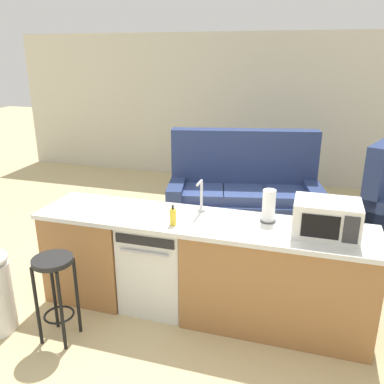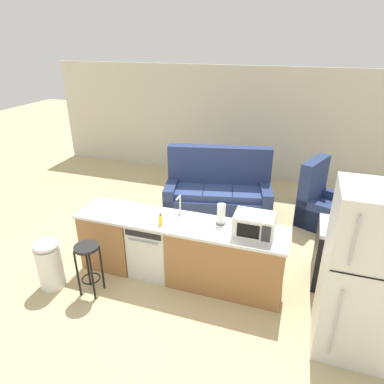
{
  "view_description": "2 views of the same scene",
  "coord_description": "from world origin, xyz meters",
  "px_view_note": "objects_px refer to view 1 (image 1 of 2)",
  "views": [
    {
      "loc": [
        1.01,
        -3.09,
        2.26
      ],
      "look_at": [
        -0.03,
        0.33,
        1.03
      ],
      "focal_mm": 38.0,
      "sensor_mm": 36.0,
      "label": 1
    },
    {
      "loc": [
        1.61,
        -3.78,
        3.2
      ],
      "look_at": [
        0.14,
        0.61,
        1.07
      ],
      "focal_mm": 32.0,
      "sensor_mm": 36.0,
      "label": 2
    }
  ],
  "objects_px": {
    "dishwasher": "(159,263)",
    "couch": "(243,196)",
    "microwave": "(326,218)",
    "soap_bottle": "(173,217)",
    "bar_stool": "(55,281)",
    "paper_towel_roll": "(269,206)"
  },
  "relations": [
    {
      "from": "soap_bottle",
      "to": "couch",
      "type": "relative_size",
      "value": 0.08
    },
    {
      "from": "microwave",
      "to": "couch",
      "type": "bearing_deg",
      "value": 115.13
    },
    {
      "from": "couch",
      "to": "bar_stool",
      "type": "bearing_deg",
      "value": -109.57
    },
    {
      "from": "microwave",
      "to": "bar_stool",
      "type": "height_order",
      "value": "microwave"
    },
    {
      "from": "microwave",
      "to": "paper_towel_roll",
      "type": "height_order",
      "value": "paper_towel_roll"
    },
    {
      "from": "soap_bottle",
      "to": "couch",
      "type": "xyz_separation_m",
      "value": [
        0.2,
        2.31,
        -0.58
      ]
    },
    {
      "from": "microwave",
      "to": "soap_bottle",
      "type": "xyz_separation_m",
      "value": [
        -1.21,
        -0.17,
        -0.07
      ]
    },
    {
      "from": "soap_bottle",
      "to": "bar_stool",
      "type": "height_order",
      "value": "soap_bottle"
    },
    {
      "from": "microwave",
      "to": "dishwasher",
      "type": "bearing_deg",
      "value": 179.95
    },
    {
      "from": "paper_towel_roll",
      "to": "soap_bottle",
      "type": "xyz_separation_m",
      "value": [
        -0.75,
        -0.31,
        -0.07
      ]
    },
    {
      "from": "dishwasher",
      "to": "microwave",
      "type": "xyz_separation_m",
      "value": [
        1.42,
        -0.0,
        0.62
      ]
    },
    {
      "from": "paper_towel_roll",
      "to": "soap_bottle",
      "type": "relative_size",
      "value": 1.6
    },
    {
      "from": "bar_stool",
      "to": "soap_bottle",
      "type": "bearing_deg",
      "value": 33.74
    },
    {
      "from": "paper_towel_roll",
      "to": "bar_stool",
      "type": "distance_m",
      "value": 1.84
    },
    {
      "from": "soap_bottle",
      "to": "dishwasher",
      "type": "bearing_deg",
      "value": 141.31
    },
    {
      "from": "microwave",
      "to": "paper_towel_roll",
      "type": "distance_m",
      "value": 0.48
    },
    {
      "from": "dishwasher",
      "to": "bar_stool",
      "type": "bearing_deg",
      "value": -130.36
    },
    {
      "from": "soap_bottle",
      "to": "couch",
      "type": "distance_m",
      "value": 2.39
    },
    {
      "from": "dishwasher",
      "to": "bar_stool",
      "type": "distance_m",
      "value": 0.94
    },
    {
      "from": "dishwasher",
      "to": "couch",
      "type": "height_order",
      "value": "couch"
    },
    {
      "from": "microwave",
      "to": "couch",
      "type": "relative_size",
      "value": 0.23
    },
    {
      "from": "paper_towel_roll",
      "to": "bar_stool",
      "type": "bearing_deg",
      "value": -151.46
    }
  ]
}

